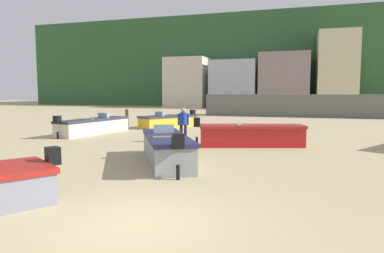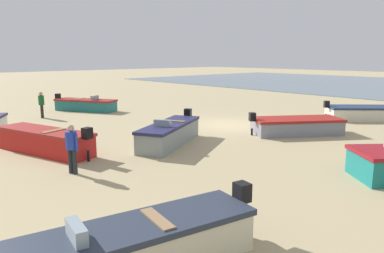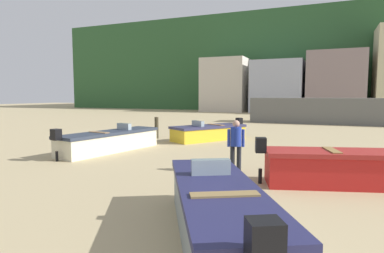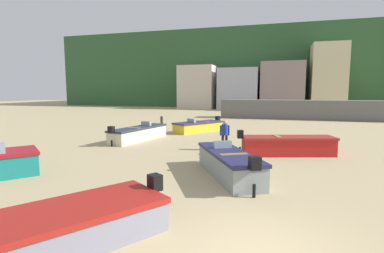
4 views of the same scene
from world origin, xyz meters
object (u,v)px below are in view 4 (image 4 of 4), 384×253
object	(u,v)px
boat_grey_1	(229,164)
boat_cream_5	(139,133)
boat_grey_8	(62,228)
mooring_post_near_water	(162,124)
boat_yellow_6	(198,126)
boat_red_4	(288,146)
beach_walker_distant	(225,133)

from	to	relation	value
boat_grey_1	boat_cream_5	size ratio (longest dim) A/B	0.85
boat_cream_5	boat_grey_8	world-z (taller)	boat_cream_5
boat_cream_5	boat_grey_8	xyz separation A→B (m)	(4.52, -12.51, -0.04)
boat_grey_1	boat_grey_8	bearing A→B (deg)	-140.91
boat_cream_5	mooring_post_near_water	bearing A→B (deg)	102.91
boat_yellow_6	mooring_post_near_water	world-z (taller)	mooring_post_near_water
boat_yellow_6	boat_cream_5	bearing A→B (deg)	94.33
boat_red_4	boat_yellow_6	xyz separation A→B (m)	(-6.50, 6.98, -0.07)
boat_grey_1	mooring_post_near_water	bearing A→B (deg)	94.37
boat_grey_8	boat_grey_1	bearing A→B (deg)	-78.40
boat_grey_1	beach_walker_distant	distance (m)	4.97
boat_cream_5	boat_grey_8	bearing A→B (deg)	-59.87
mooring_post_near_water	beach_walker_distant	distance (m)	8.70
boat_yellow_6	boat_grey_8	world-z (taller)	boat_grey_8
boat_yellow_6	beach_walker_distant	world-z (taller)	beach_walker_distant
boat_grey_1	boat_yellow_6	size ratio (longest dim) A/B	1.04
boat_yellow_6	boat_grey_1	bearing A→B (deg)	143.01
boat_grey_1	mooring_post_near_water	xyz separation A→B (m)	(-7.17, 10.98, 0.11)
boat_red_4	mooring_post_near_water	size ratio (longest dim) A/B	4.08
boat_cream_5	mooring_post_near_water	world-z (taller)	mooring_post_near_water
boat_grey_8	mooring_post_near_water	bearing A→B (deg)	-40.68
boat_cream_5	boat_yellow_6	world-z (taller)	boat_cream_5
boat_red_4	boat_cream_5	bearing A→B (deg)	-119.01
boat_grey_8	beach_walker_distant	bearing A→B (deg)	-63.73
boat_grey_1	boat_yellow_6	bearing A→B (deg)	81.70
boat_red_4	boat_yellow_6	bearing A→B (deg)	-153.75
boat_grey_1	beach_walker_distant	world-z (taller)	beach_walker_distant
beach_walker_distant	boat_grey_1	bearing A→B (deg)	-96.72
boat_red_4	beach_walker_distant	world-z (taller)	beach_walker_distant
boat_grey_1	mooring_post_near_water	size ratio (longest dim) A/B	3.77
boat_red_4	boat_grey_8	bearing A→B (deg)	-40.59
boat_red_4	boat_yellow_6	world-z (taller)	boat_red_4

